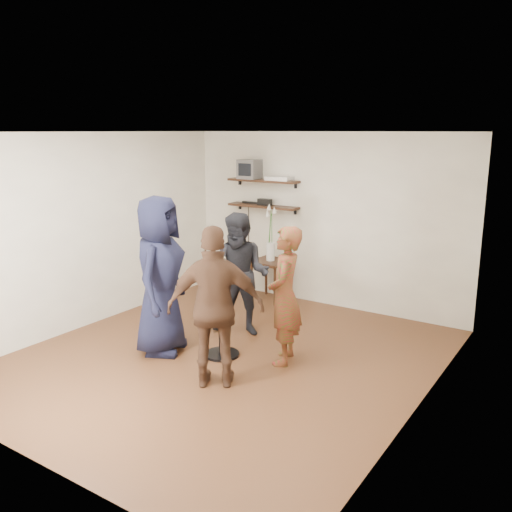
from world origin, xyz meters
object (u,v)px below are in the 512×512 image
at_px(side_table, 270,267).
at_px(person_dark, 241,275).
at_px(dvd_deck, 279,178).
at_px(radio, 265,202).
at_px(person_plaid, 285,296).
at_px(crt_monitor, 250,169).
at_px(person_navy, 159,275).
at_px(person_brown, 216,308).
at_px(drinks_table, 221,305).

bearing_deg(side_table, person_dark, -72.75).
relative_size(dvd_deck, radio, 1.82).
height_order(side_table, person_plaid, person_plaid).
height_order(radio, side_table, radio).
bearing_deg(crt_monitor, person_navy, -79.76).
distance_m(person_navy, person_brown, 1.16).
xyz_separation_m(drinks_table, person_dark, (-0.22, 0.72, 0.17)).
relative_size(crt_monitor, person_dark, 0.20).
bearing_deg(dvd_deck, person_dark, -75.95).
bearing_deg(crt_monitor, radio, 0.00).
xyz_separation_m(dvd_deck, person_plaid, (1.33, -2.08, -1.10)).
xyz_separation_m(person_plaid, person_navy, (-1.40, -0.55, 0.15)).
relative_size(side_table, person_plaid, 0.40).
bearing_deg(person_plaid, person_navy, -89.45).
bearing_deg(person_brown, dvd_deck, -103.70).
bearing_deg(person_navy, drinks_table, -90.00).
relative_size(side_table, drinks_table, 0.65).
height_order(crt_monitor, radio, crt_monitor).
bearing_deg(person_plaid, side_table, -164.91).
distance_m(dvd_deck, radio, 0.46).
xyz_separation_m(person_dark, person_brown, (0.63, -1.35, 0.05)).
relative_size(crt_monitor, side_table, 0.50).
distance_m(radio, drinks_table, 2.66).
relative_size(crt_monitor, drinks_table, 0.33).
xyz_separation_m(radio, person_dark, (0.67, -1.62, -0.72)).
height_order(person_plaid, person_navy, person_navy).
bearing_deg(dvd_deck, drinks_table, -75.00).
relative_size(drinks_table, person_navy, 0.52).
bearing_deg(radio, person_dark, -67.53).
distance_m(side_table, person_brown, 3.01).
height_order(crt_monitor, person_navy, crt_monitor).
relative_size(radio, person_plaid, 0.14).
bearing_deg(crt_monitor, dvd_deck, 0.00).
xyz_separation_m(dvd_deck, person_brown, (1.03, -2.97, -1.05)).
xyz_separation_m(side_table, person_navy, (-0.03, -2.45, 0.41)).
xyz_separation_m(person_plaid, person_dark, (-0.92, 0.45, 0.01)).
distance_m(radio, person_dark, 1.90).
height_order(crt_monitor, dvd_deck, crt_monitor).
height_order(dvd_deck, side_table, dvd_deck).
bearing_deg(drinks_table, side_table, 107.21).
bearing_deg(person_navy, person_brown, -129.47).
distance_m(drinks_table, person_navy, 0.81).
height_order(dvd_deck, drinks_table, dvd_deck).
height_order(drinks_table, person_navy, person_navy).
bearing_deg(dvd_deck, person_plaid, -57.36).
distance_m(radio, person_brown, 3.31).
bearing_deg(person_dark, person_plaid, -43.19).
distance_m(side_table, person_navy, 2.48).
bearing_deg(dvd_deck, person_brown, -70.79).
relative_size(person_dark, person_navy, 0.85).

